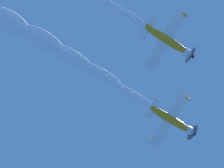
# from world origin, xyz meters

# --- Properties ---
(airplane_lead) EXTENTS (8.91, 8.19, 3.02)m
(airplane_lead) POSITION_xyz_m (3.23, 2.35, 70.40)
(airplane_lead) COLOR orange
(airplane_left_wingman) EXTENTS (8.91, 8.19, 3.03)m
(airplane_left_wingman) POSITION_xyz_m (10.76, -6.90, 69.90)
(airplane_left_wingman) COLOR orange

